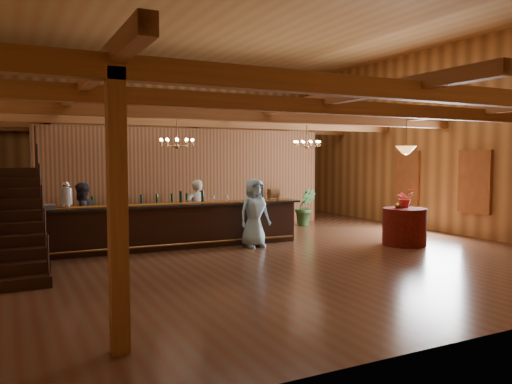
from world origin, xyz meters
name	(u,v)px	position (x,y,z in m)	size (l,w,h in m)	color
floor	(256,245)	(0.00, 0.00, 0.00)	(14.00, 14.00, 0.00)	brown
ceiling	(256,23)	(0.00, 0.00, 5.50)	(14.00, 14.00, 0.00)	olive
wall_back	(172,143)	(0.00, 7.00, 2.75)	(12.00, 0.10, 5.50)	#B38042
wall_front	(510,114)	(0.00, -7.00, 2.75)	(12.00, 0.10, 5.50)	#B38042
wall_right	(433,140)	(6.00, 0.00, 2.75)	(0.10, 14.00, 5.50)	#B38042
beam_grid	(247,118)	(0.00, 0.51, 3.24)	(11.90, 13.90, 0.39)	#A15C2D
support_posts	(265,183)	(0.00, -0.50, 1.60)	(9.20, 10.20, 3.20)	#A15C2D
partition_wall	(191,179)	(-0.50, 3.50, 1.55)	(9.00, 0.18, 3.10)	brown
window_right_front	(475,182)	(5.95, -1.60, 1.55)	(0.12, 1.05, 1.75)	white
window_right_back	(407,178)	(5.95, 1.00, 1.55)	(0.12, 1.05, 1.75)	white
staircase	(16,222)	(-5.45, -0.74, 1.00)	(1.00, 2.80, 2.00)	black
backroom_boxes	(178,206)	(-0.29, 5.50, 0.53)	(4.10, 0.60, 1.10)	black
tasting_bar	(176,225)	(-1.91, 0.57, 0.55)	(6.54, 1.11, 1.10)	black
beverage_dispenser	(66,195)	(-4.41, 0.73, 1.37)	(0.26, 0.26, 0.60)	silver
glass_rack_tray	(43,207)	(-4.90, 0.65, 1.14)	(0.50, 0.50, 0.10)	gray
raffle_drum	(273,193)	(0.72, 0.41, 1.26)	(0.34, 0.24, 0.30)	brown
bar_bottle_0	(181,197)	(-1.74, 0.69, 1.24)	(0.07, 0.07, 0.30)	black
bar_bottle_1	(202,196)	(-1.18, 0.67, 1.24)	(0.07, 0.07, 0.30)	black
backbar_shelf	(142,220)	(-2.16, 3.00, 0.44)	(3.11, 0.49, 0.87)	black
round_table	(404,227)	(3.36, -1.66, 0.47)	(1.08, 1.08, 0.94)	#60150A
chandelier_left	(177,142)	(-1.98, 0.21, 2.57)	(0.80, 0.80, 0.78)	#9E733F
chandelier_right	(307,143)	(2.71, 1.90, 2.64)	(0.80, 0.80, 0.71)	#9E733F
pendant_lamp	(406,150)	(3.36, -1.66, 2.40)	(0.52, 0.52, 0.90)	#9E733F
bartender	(196,211)	(-1.13, 1.29, 0.81)	(0.59, 0.39, 1.63)	silver
staff_second	(81,217)	(-4.03, 1.22, 0.81)	(0.79, 0.61, 1.62)	#2E2D3C
guest	(254,213)	(-0.14, -0.18, 0.85)	(0.83, 0.54, 1.70)	#94C5DF
floor_plant	(305,207)	(3.07, 2.54, 0.61)	(0.67, 0.54, 1.22)	#315929
table_flowers	(405,198)	(3.50, -1.53, 1.18)	(0.44, 0.38, 0.49)	red
table_vase	(398,203)	(3.24, -1.54, 1.07)	(0.14, 0.14, 0.28)	#9E733F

